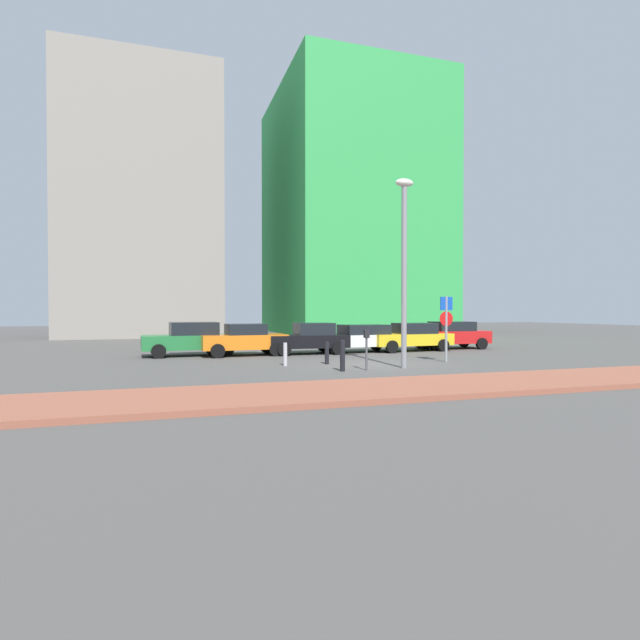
{
  "coord_description": "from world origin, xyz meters",
  "views": [
    {
      "loc": [
        -7.82,
        -17.68,
        2.09
      ],
      "look_at": [
        -0.84,
        3.99,
        1.69
      ],
      "focal_mm": 27.37,
      "sensor_mm": 36.0,
      "label": 1
    }
  ],
  "objects_px": {
    "parking_sign_post": "(446,321)",
    "parking_meter": "(366,344)",
    "parked_car_orange": "(244,339)",
    "parked_car_black": "(309,338)",
    "parked_car_red": "(451,334)",
    "street_lamp": "(404,257)",
    "traffic_bollard_far": "(327,353)",
    "parked_car_yellow": "(411,337)",
    "traffic_bollard_near": "(285,354)",
    "traffic_bollard_mid": "(342,356)",
    "parked_car_white": "(359,338)",
    "parked_car_green": "(192,339)"
  },
  "relations": [
    {
      "from": "parked_car_yellow",
      "to": "parked_car_black",
      "type": "bearing_deg",
      "value": -179.85
    },
    {
      "from": "parked_car_green",
      "to": "parked_car_white",
      "type": "height_order",
      "value": "parked_car_green"
    },
    {
      "from": "parked_car_red",
      "to": "parking_sign_post",
      "type": "bearing_deg",
      "value": -124.21
    },
    {
      "from": "parking_sign_post",
      "to": "parked_car_orange",
      "type": "bearing_deg",
      "value": 144.11
    },
    {
      "from": "parked_car_yellow",
      "to": "parking_meter",
      "type": "relative_size",
      "value": 3.17
    },
    {
      "from": "traffic_bollard_near",
      "to": "traffic_bollard_far",
      "type": "distance_m",
      "value": 1.72
    },
    {
      "from": "parking_sign_post",
      "to": "traffic_bollard_near",
      "type": "bearing_deg",
      "value": 174.76
    },
    {
      "from": "parked_car_orange",
      "to": "parking_sign_post",
      "type": "relative_size",
      "value": 1.49
    },
    {
      "from": "parked_car_green",
      "to": "traffic_bollard_near",
      "type": "distance_m",
      "value": 6.36
    },
    {
      "from": "parked_car_yellow",
      "to": "parked_car_red",
      "type": "distance_m",
      "value": 2.98
    },
    {
      "from": "parked_car_white",
      "to": "parked_car_green",
      "type": "bearing_deg",
      "value": 176.16
    },
    {
      "from": "traffic_bollard_near",
      "to": "parked_car_green",
      "type": "bearing_deg",
      "value": 119.93
    },
    {
      "from": "parked_car_black",
      "to": "parking_meter",
      "type": "height_order",
      "value": "parked_car_black"
    },
    {
      "from": "parked_car_green",
      "to": "traffic_bollard_near",
      "type": "height_order",
      "value": "parked_car_green"
    },
    {
      "from": "parked_car_white",
      "to": "parked_car_red",
      "type": "xyz_separation_m",
      "value": [
        5.76,
        0.58,
        0.05
      ]
    },
    {
      "from": "parked_car_red",
      "to": "traffic_bollard_far",
      "type": "height_order",
      "value": "parked_car_red"
    },
    {
      "from": "street_lamp",
      "to": "traffic_bollard_mid",
      "type": "height_order",
      "value": "street_lamp"
    },
    {
      "from": "parked_car_white",
      "to": "parked_car_orange",
      "type": "bearing_deg",
      "value": -178.79
    },
    {
      "from": "parking_meter",
      "to": "parked_car_green",
      "type": "bearing_deg",
      "value": 125.67
    },
    {
      "from": "parked_car_orange",
      "to": "parked_car_red",
      "type": "xyz_separation_m",
      "value": [
        11.68,
        0.71,
        0.03
      ]
    },
    {
      "from": "traffic_bollard_mid",
      "to": "traffic_bollard_far",
      "type": "height_order",
      "value": "traffic_bollard_mid"
    },
    {
      "from": "parking_sign_post",
      "to": "parking_meter",
      "type": "relative_size",
      "value": 1.9
    },
    {
      "from": "parking_meter",
      "to": "street_lamp",
      "type": "distance_m",
      "value": 3.56
    },
    {
      "from": "parked_car_black",
      "to": "traffic_bollard_mid",
      "type": "relative_size",
      "value": 3.64
    },
    {
      "from": "parked_car_red",
      "to": "parking_meter",
      "type": "bearing_deg",
      "value": -137.36
    },
    {
      "from": "parked_car_white",
      "to": "parking_sign_post",
      "type": "distance_m",
      "value": 5.86
    },
    {
      "from": "parked_car_red",
      "to": "street_lamp",
      "type": "distance_m",
      "value": 10.72
    },
    {
      "from": "parked_car_green",
      "to": "parked_car_orange",
      "type": "distance_m",
      "value": 2.44
    },
    {
      "from": "parked_car_orange",
      "to": "parked_car_red",
      "type": "distance_m",
      "value": 11.71
    },
    {
      "from": "parked_car_white",
      "to": "traffic_bollard_far",
      "type": "height_order",
      "value": "parked_car_white"
    },
    {
      "from": "street_lamp",
      "to": "traffic_bollard_far",
      "type": "distance_m",
      "value": 4.81
    },
    {
      "from": "parked_car_green",
      "to": "parked_car_yellow",
      "type": "bearing_deg",
      "value": -3.57
    },
    {
      "from": "parked_car_white",
      "to": "traffic_bollard_near",
      "type": "relative_size",
      "value": 5.13
    },
    {
      "from": "traffic_bollard_mid",
      "to": "traffic_bollard_far",
      "type": "bearing_deg",
      "value": 84.63
    },
    {
      "from": "parked_car_green",
      "to": "parking_sign_post",
      "type": "xyz_separation_m",
      "value": [
        9.85,
        -6.11,
        0.9
      ]
    },
    {
      "from": "street_lamp",
      "to": "traffic_bollard_near",
      "type": "height_order",
      "value": "street_lamp"
    },
    {
      "from": "traffic_bollard_mid",
      "to": "parked_car_black",
      "type": "bearing_deg",
      "value": 82.94
    },
    {
      "from": "parking_sign_post",
      "to": "parking_meter",
      "type": "bearing_deg",
      "value": -158.95
    },
    {
      "from": "parked_car_green",
      "to": "traffic_bollard_far",
      "type": "height_order",
      "value": "parked_car_green"
    },
    {
      "from": "parked_car_green",
      "to": "parking_sign_post",
      "type": "height_order",
      "value": "parking_sign_post"
    },
    {
      "from": "parked_car_red",
      "to": "traffic_bollard_near",
      "type": "distance_m",
      "value": 12.19
    },
    {
      "from": "parked_car_green",
      "to": "parked_car_yellow",
      "type": "xyz_separation_m",
      "value": [
        11.14,
        -0.7,
        -0.05
      ]
    },
    {
      "from": "parked_car_black",
      "to": "traffic_bollard_near",
      "type": "relative_size",
      "value": 4.45
    },
    {
      "from": "parked_car_white",
      "to": "traffic_bollard_mid",
      "type": "bearing_deg",
      "value": -116.57
    },
    {
      "from": "parking_sign_post",
      "to": "parked_car_yellow",
      "type": "bearing_deg",
      "value": 76.63
    },
    {
      "from": "parked_car_orange",
      "to": "parked_car_black",
      "type": "height_order",
      "value": "parked_car_black"
    },
    {
      "from": "parked_car_orange",
      "to": "traffic_bollard_far",
      "type": "height_order",
      "value": "parked_car_orange"
    },
    {
      "from": "traffic_bollard_far",
      "to": "traffic_bollard_near",
      "type": "bearing_deg",
      "value": -176.76
    },
    {
      "from": "traffic_bollard_near",
      "to": "parking_meter",
      "type": "bearing_deg",
      "value": -43.25
    },
    {
      "from": "parked_car_black",
      "to": "parked_car_red",
      "type": "distance_m",
      "value": 8.52
    }
  ]
}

